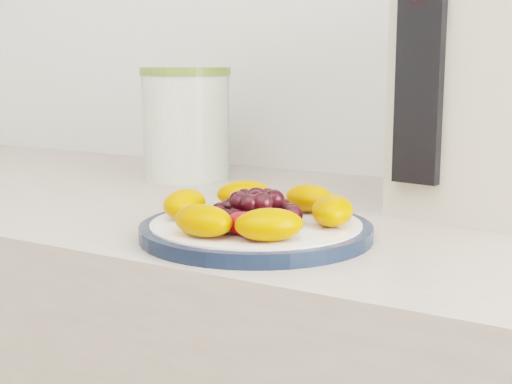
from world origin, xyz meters
The scene contains 7 objects.
plate_rim centered at (0.00, 1.04, 0.91)m, with size 0.25×0.25×0.01m, color #111C31.
plate_face centered at (0.00, 1.04, 0.91)m, with size 0.23×0.23×0.02m, color white.
canister centered at (-0.31, 1.32, 0.98)m, with size 0.14×0.14×0.17m, color #3F5C1F.
canister_lid centered at (-0.31, 1.32, 1.07)m, with size 0.14×0.14×0.01m, color olive.
appliance_body centered at (0.18, 1.33, 1.06)m, with size 0.18×0.26×0.32m, color beige.
appliance_panel centered at (0.12, 1.21, 1.07)m, with size 0.06×0.02×0.24m, color black.
fruit_plate centered at (0.00, 1.04, 0.93)m, with size 0.22×0.22×0.04m.
Camera 1 is at (0.38, 0.40, 1.08)m, focal length 50.00 mm.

